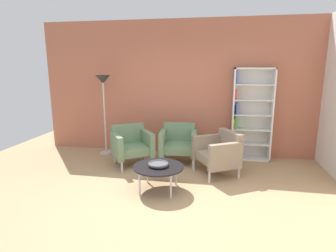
{
  "coord_description": "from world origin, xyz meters",
  "views": [
    {
      "loc": [
        0.75,
        -3.53,
        1.92
      ],
      "look_at": [
        -0.05,
        0.84,
        0.95
      ],
      "focal_mm": 29.23,
      "sensor_mm": 36.0,
      "label": 1
    }
  ],
  "objects": [
    {
      "name": "ground_plane",
      "position": [
        0.0,
        0.0,
        0.0
      ],
      "size": [
        8.32,
        8.32,
        0.0
      ],
      "primitive_type": "plane",
      "color": "tan"
    },
    {
      "name": "brick_back_panel",
      "position": [
        0.0,
        2.46,
        1.45
      ],
      "size": [
        6.4,
        0.12,
        2.9
      ],
      "primitive_type": "cube",
      "color": "#B2664C",
      "rests_on": "ground_plane"
    },
    {
      "name": "bookshelf_tall",
      "position": [
        1.42,
        2.26,
        0.93
      ],
      "size": [
        0.8,
        0.3,
        1.9
      ],
      "color": "silver",
      "rests_on": "ground_plane"
    },
    {
      "name": "coffee_table_low",
      "position": [
        -0.12,
        0.41,
        0.37
      ],
      "size": [
        0.8,
        0.8,
        0.4
      ],
      "color": "black",
      "rests_on": "ground_plane"
    },
    {
      "name": "decorative_bowl",
      "position": [
        -0.12,
        0.41,
        0.43
      ],
      "size": [
        0.32,
        0.32,
        0.05
      ],
      "color": "#4C4C51",
      "rests_on": "coffee_table_low"
    },
    {
      "name": "armchair_corner_red",
      "position": [
        -0.0,
        1.76,
        0.41
      ],
      "size": [
        0.77,
        0.71,
        0.78
      ],
      "rotation": [
        0.0,
        0.0,
        0.08
      ],
      "color": "slate",
      "rests_on": "ground_plane"
    },
    {
      "name": "armchair_spare_guest",
      "position": [
        -0.9,
        1.46,
        0.41
      ],
      "size": [
        0.95,
        0.93,
        0.78
      ],
      "rotation": [
        0.0,
        0.0,
        0.61
      ],
      "color": "slate",
      "rests_on": "ground_plane"
    },
    {
      "name": "armchair_near_window",
      "position": [
        0.81,
        1.26,
        0.41
      ],
      "size": [
        0.92,
        0.94,
        0.78
      ],
      "rotation": [
        0.0,
        0.0,
        -1.03
      ],
      "color": "gray",
      "rests_on": "ground_plane"
    },
    {
      "name": "floor_lamp_torchiere",
      "position": [
        -1.69,
        2.04,
        1.45
      ],
      "size": [
        0.32,
        0.32,
        1.74
      ],
      "color": "silver",
      "rests_on": "ground_plane"
    }
  ]
}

